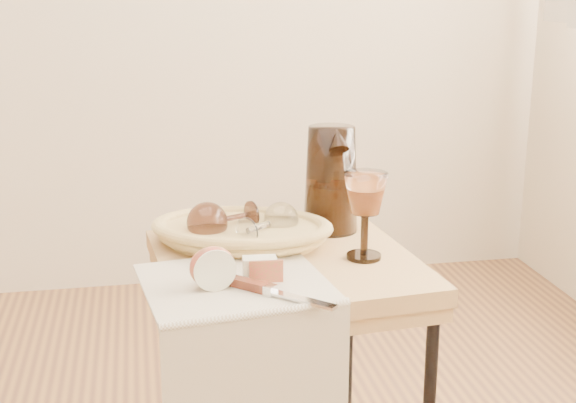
{
  "coord_description": "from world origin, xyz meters",
  "views": [
    {
      "loc": [
        0.23,
        -1.19,
        1.17
      ],
      "look_at": [
        0.51,
        0.26,
        0.75
      ],
      "focal_mm": 50.01,
      "sensor_mm": 36.0,
      "label": 1
    }
  ],
  "objects": [
    {
      "name": "apple_wedge",
      "position": [
        0.44,
        0.16,
        0.66
      ],
      "size": [
        0.06,
        0.04,
        0.04
      ],
      "primitive_type": "cube",
      "rotation": [
        0.0,
        0.0,
        -0.07
      ],
      "color": "white",
      "rests_on": "tea_towel"
    },
    {
      "name": "pitcher",
      "position": [
        0.63,
        0.43,
        0.75
      ],
      "size": [
        0.16,
        0.24,
        0.27
      ],
      "primitive_type": null,
      "rotation": [
        0.0,
        0.0,
        -0.0
      ],
      "color": "black",
      "rests_on": "side_table"
    },
    {
      "name": "table_knife",
      "position": [
        0.45,
        0.08,
        0.65
      ],
      "size": [
        0.17,
        0.17,
        0.02
      ],
      "primitive_type": null,
      "rotation": [
        0.0,
        0.0,
        -0.76
      ],
      "color": "silver",
      "rests_on": "tea_towel"
    },
    {
      "name": "bread_basket",
      "position": [
        0.43,
        0.37,
        0.65
      ],
      "size": [
        0.39,
        0.32,
        0.05
      ],
      "primitive_type": null,
      "rotation": [
        0.0,
        0.0,
        -0.31
      ],
      "color": "tan",
      "rests_on": "side_table"
    },
    {
      "name": "side_table",
      "position": [
        0.51,
        0.28,
        0.32
      ],
      "size": [
        0.54,
        0.54,
        0.63
      ],
      "primitive_type": null,
      "rotation": [
        0.0,
        0.0,
        0.1
      ],
      "color": "brown",
      "rests_on": "floor"
    },
    {
      "name": "goblet_lying_a",
      "position": [
        0.4,
        0.38,
        0.69
      ],
      "size": [
        0.16,
        0.13,
        0.08
      ],
      "primitive_type": null,
      "rotation": [
        0.0,
        0.0,
        3.54
      ],
      "color": "#533329",
      "rests_on": "bread_basket"
    },
    {
      "name": "apple_half",
      "position": [
        0.35,
        0.13,
        0.67
      ],
      "size": [
        0.09,
        0.05,
        0.08
      ],
      "primitive_type": "ellipsoid",
      "rotation": [
        0.0,
        0.0,
        0.15
      ],
      "color": "red",
      "rests_on": "tea_towel"
    },
    {
      "name": "tea_towel",
      "position": [
        0.39,
        0.15,
        0.63
      ],
      "size": [
        0.36,
        0.33,
        0.01
      ],
      "primitive_type": "cube",
      "rotation": [
        0.0,
        0.0,
        0.13
      ],
      "color": "white",
      "rests_on": "side_table"
    },
    {
      "name": "goblet_lying_b",
      "position": [
        0.48,
        0.35,
        0.68
      ],
      "size": [
        0.14,
        0.13,
        0.07
      ],
      "primitive_type": null,
      "rotation": [
        0.0,
        0.0,
        0.69
      ],
      "color": "white",
      "rests_on": "bread_basket"
    },
    {
      "name": "wine_goblet",
      "position": [
        0.66,
        0.24,
        0.72
      ],
      "size": [
        0.09,
        0.09,
        0.18
      ],
      "primitive_type": null,
      "rotation": [
        0.0,
        0.0,
        0.09
      ],
      "color": "white",
      "rests_on": "side_table"
    }
  ]
}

